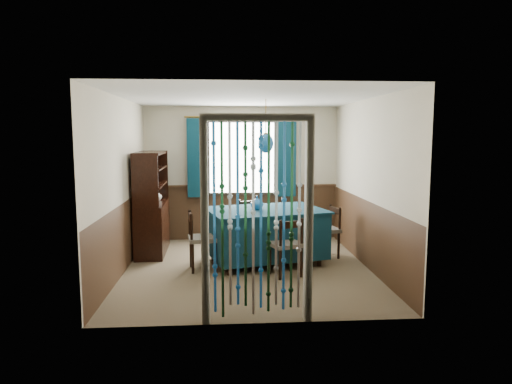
{
  "coord_description": "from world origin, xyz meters",
  "views": [
    {
      "loc": [
        -0.34,
        -6.57,
        1.95
      ],
      "look_at": [
        0.15,
        0.3,
        1.11
      ],
      "focal_mm": 32.0,
      "sensor_mm": 36.0,
      "label": 1
    }
  ],
  "objects": [
    {
      "name": "dining_table",
      "position": [
        0.3,
        0.31,
        0.48
      ],
      "size": [
        1.98,
        1.6,
        0.84
      ],
      "rotation": [
        0.0,
        0.0,
        0.26
      ],
      "color": "#0C2E3F",
      "rests_on": "floor"
    },
    {
      "name": "wall_right",
      "position": [
        1.8,
        0.0,
        1.25
      ],
      "size": [
        0.0,
        4.0,
        4.0
      ],
      "primitive_type": "plane",
      "rotation": [
        1.57,
        0.0,
        -1.57
      ],
      "color": "beige",
      "rests_on": "ground"
    },
    {
      "name": "sideboard",
      "position": [
        -1.56,
        1.09,
        0.59
      ],
      "size": [
        0.48,
        1.31,
        1.69
      ],
      "rotation": [
        0.0,
        0.0,
        0.02
      ],
      "color": "black",
      "rests_on": "floor"
    },
    {
      "name": "window",
      "position": [
        0.0,
        1.95,
        1.55
      ],
      "size": [
        1.32,
        0.12,
        1.42
      ],
      "primitive_type": "cube",
      "color": "black",
      "rests_on": "wall_back"
    },
    {
      "name": "doorway",
      "position": [
        0.0,
        -1.94,
        1.05
      ],
      "size": [
        1.16,
        0.12,
        2.18
      ],
      "primitive_type": null,
      "color": "silver",
      "rests_on": "ground"
    },
    {
      "name": "chair_near",
      "position": [
        0.52,
        -0.4,
        0.44
      ],
      "size": [
        0.52,
        0.51,
        0.83
      ],
      "rotation": [
        0.0,
        0.0,
        0.36
      ],
      "color": "black",
      "rests_on": "floor"
    },
    {
      "name": "chair_far",
      "position": [
        0.14,
        1.09,
        0.46
      ],
      "size": [
        0.56,
        0.55,
        0.87
      ],
      "rotation": [
        0.0,
        0.0,
        3.58
      ],
      "color": "black",
      "rests_on": "floor"
    },
    {
      "name": "ceiling",
      "position": [
        0.0,
        0.0,
        2.5
      ],
      "size": [
        4.0,
        4.0,
        0.0
      ],
      "primitive_type": "plane",
      "rotation": [
        3.14,
        0.0,
        0.0
      ],
      "color": "silver",
      "rests_on": "ground"
    },
    {
      "name": "chair_right",
      "position": [
        1.32,
        0.57,
        0.45
      ],
      "size": [
        0.47,
        0.49,
        0.83
      ],
      "rotation": [
        0.0,
        0.0,
        1.79
      ],
      "color": "black",
      "rests_on": "floor"
    },
    {
      "name": "pendant_lamp",
      "position": [
        0.3,
        0.31,
        1.85
      ],
      "size": [
        0.23,
        0.23,
        0.8
      ],
      "color": "olive",
      "rests_on": "ceiling"
    },
    {
      "name": "vase_sideboard",
      "position": [
        -1.5,
        1.34,
        0.94
      ],
      "size": [
        0.19,
        0.19,
        0.19
      ],
      "primitive_type": "imported",
      "rotation": [
        0.0,
        0.0,
        -0.03
      ],
      "color": "beige",
      "rests_on": "sideboard"
    },
    {
      "name": "vase_table",
      "position": [
        0.16,
        0.31,
        0.93
      ],
      "size": [
        0.23,
        0.23,
        0.19
      ],
      "primitive_type": "imported",
      "rotation": [
        0.0,
        0.0,
        0.4
      ],
      "color": "#165799",
      "rests_on": "dining_table"
    },
    {
      "name": "wall_front",
      "position": [
        0.0,
        -2.0,
        1.25
      ],
      "size": [
        3.6,
        0.0,
        3.6
      ],
      "primitive_type": "plane",
      "rotation": [
        -1.57,
        0.0,
        0.0
      ],
      "color": "beige",
      "rests_on": "ground"
    },
    {
      "name": "bowl_shelf",
      "position": [
        -1.5,
        0.76,
        1.19
      ],
      "size": [
        0.23,
        0.23,
        0.05
      ],
      "primitive_type": "imported",
      "rotation": [
        0.0,
        0.0,
        -0.09
      ],
      "color": "beige",
      "rests_on": "sideboard"
    },
    {
      "name": "wall_left",
      "position": [
        -1.8,
        0.0,
        1.25
      ],
      "size": [
        0.0,
        4.0,
        4.0
      ],
      "primitive_type": "plane",
      "rotation": [
        1.57,
        0.0,
        1.57
      ],
      "color": "beige",
      "rests_on": "ground"
    },
    {
      "name": "wall_back",
      "position": [
        0.0,
        2.0,
        1.25
      ],
      "size": [
        3.6,
        0.0,
        3.6
      ],
      "primitive_type": "plane",
      "rotation": [
        1.57,
        0.0,
        0.0
      ],
      "color": "beige",
      "rests_on": "ground"
    },
    {
      "name": "wainscot_right",
      "position": [
        1.79,
        0.0,
        0.5
      ],
      "size": [
        0.0,
        4.0,
        4.0
      ],
      "primitive_type": "plane",
      "rotation": [
        1.57,
        0.0,
        -1.57
      ],
      "color": "#432A19",
      "rests_on": "ground"
    },
    {
      "name": "chair_left",
      "position": [
        -0.68,
        -0.01,
        0.46
      ],
      "size": [
        0.46,
        0.48,
        0.86
      ],
      "rotation": [
        0.0,
        0.0,
        -1.43
      ],
      "color": "black",
      "rests_on": "floor"
    },
    {
      "name": "floor",
      "position": [
        0.0,
        0.0,
        0.0
      ],
      "size": [
        4.0,
        4.0,
        0.0
      ],
      "primitive_type": "plane",
      "color": "brown",
      "rests_on": "ground"
    },
    {
      "name": "wainscot_back",
      "position": [
        0.0,
        1.99,
        0.5
      ],
      "size": [
        3.6,
        0.0,
        3.6
      ],
      "primitive_type": "plane",
      "rotation": [
        1.57,
        0.0,
        0.0
      ],
      "color": "#432A19",
      "rests_on": "ground"
    },
    {
      "name": "wainscot_front",
      "position": [
        0.0,
        -1.99,
        0.5
      ],
      "size": [
        3.6,
        0.0,
        3.6
      ],
      "primitive_type": "plane",
      "rotation": [
        -1.57,
        0.0,
        0.0
      ],
      "color": "#432A19",
      "rests_on": "ground"
    },
    {
      "name": "wainscot_left",
      "position": [
        -1.79,
        0.0,
        0.5
      ],
      "size": [
        0.0,
        4.0,
        4.0
      ],
      "primitive_type": "plane",
      "rotation": [
        1.57,
        0.0,
        1.57
      ],
      "color": "#432A19",
      "rests_on": "ground"
    }
  ]
}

